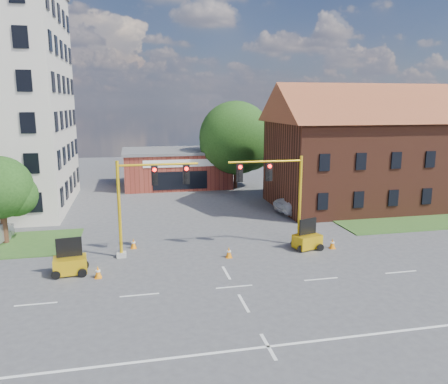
% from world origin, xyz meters
% --- Properties ---
extents(ground, '(120.00, 120.00, 0.00)m').
position_xyz_m(ground, '(0.00, 0.00, 0.00)').
color(ground, '#444446').
rests_on(ground, ground).
extents(grass_verge_ne, '(14.00, 4.00, 0.08)m').
position_xyz_m(grass_verge_ne, '(18.00, 9.00, 0.04)').
color(grass_verge_ne, '#2D551F').
rests_on(grass_verge_ne, ground).
extents(lane_markings, '(60.00, 36.00, 0.01)m').
position_xyz_m(lane_markings, '(0.00, -3.00, 0.01)').
color(lane_markings, silver).
rests_on(lane_markings, ground).
extents(brick_shop, '(12.40, 8.40, 4.30)m').
position_xyz_m(brick_shop, '(0.00, 29.98, 2.16)').
color(brick_shop, maroon).
rests_on(brick_shop, ground).
extents(townhouse_row, '(21.00, 11.00, 11.50)m').
position_xyz_m(townhouse_row, '(18.00, 16.00, 5.93)').
color(townhouse_row, '#512618').
rests_on(townhouse_row, ground).
extents(tree_large, '(8.72, 8.31, 9.93)m').
position_xyz_m(tree_large, '(6.92, 27.08, 5.54)').
color(tree_large, '#331D12').
rests_on(tree_large, ground).
extents(tree_nw_front, '(4.51, 4.29, 6.16)m').
position_xyz_m(tree_nw_front, '(-13.78, 10.58, 3.83)').
color(tree_nw_front, '#331D12').
rests_on(tree_nw_front, ground).
extents(signal_mast_west, '(5.30, 0.60, 6.20)m').
position_xyz_m(signal_mast_west, '(-4.36, 6.00, 3.92)').
color(signal_mast_west, '#989893').
rests_on(signal_mast_west, ground).
extents(signal_mast_east, '(5.30, 0.60, 6.20)m').
position_xyz_m(signal_mast_east, '(4.36, 6.00, 3.92)').
color(signal_mast_east, '#989893').
rests_on(signal_mast_east, ground).
extents(trailer_west, '(1.94, 1.40, 2.08)m').
position_xyz_m(trailer_west, '(-8.81, 3.69, 0.65)').
color(trailer_west, yellow).
rests_on(trailer_west, ground).
extents(trailer_east, '(2.03, 1.65, 2.00)m').
position_xyz_m(trailer_east, '(6.25, 5.06, 0.62)').
color(trailer_east, yellow).
rests_on(trailer_east, ground).
extents(cone_a, '(0.40, 0.40, 0.70)m').
position_xyz_m(cone_a, '(-7.23, 2.77, 0.34)').
color(cone_a, orange).
rests_on(cone_a, ground).
extents(cone_b, '(0.40, 0.40, 0.70)m').
position_xyz_m(cone_b, '(-5.24, 7.58, 0.34)').
color(cone_b, orange).
rests_on(cone_b, ground).
extents(cone_c, '(0.40, 0.40, 0.70)m').
position_xyz_m(cone_c, '(0.70, 4.47, 0.34)').
color(cone_c, orange).
rests_on(cone_c, ground).
extents(cone_d, '(0.40, 0.40, 0.70)m').
position_xyz_m(cone_d, '(7.95, 4.75, 0.34)').
color(cone_d, orange).
rests_on(cone_d, ground).
extents(pickup_white, '(6.31, 3.78, 1.64)m').
position_xyz_m(pickup_white, '(10.13, 14.41, 0.82)').
color(pickup_white, white).
rests_on(pickup_white, ground).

